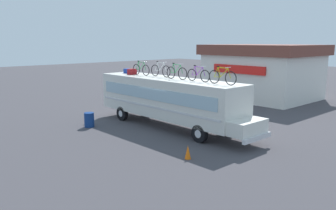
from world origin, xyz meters
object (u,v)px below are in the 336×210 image
(luggage_bag_2, at_px, (132,72))
(rooftop_bicycle_5, at_px, (222,77))
(luggage_bag_1, at_px, (128,71))
(rooftop_bicycle_2, at_px, (161,70))
(rooftop_bicycle_4, at_px, (198,75))
(trash_bin, at_px, (89,120))
(bus, at_px, (169,98))
(traffic_cone, at_px, (188,152))
(rooftop_bicycle_3, at_px, (177,73))
(rooftop_bicycle_1, at_px, (141,69))

(luggage_bag_2, height_order, rooftop_bicycle_5, rooftop_bicycle_5)
(luggage_bag_1, distance_m, rooftop_bicycle_2, 3.39)
(rooftop_bicycle_4, distance_m, trash_bin, 7.40)
(trash_bin, bearing_deg, bus, 46.74)
(traffic_cone, bearing_deg, trash_bin, -178.35)
(luggage_bag_1, bearing_deg, rooftop_bicycle_5, -1.15)
(rooftop_bicycle_3, xyz_separation_m, rooftop_bicycle_5, (3.38, 0.03, -0.00))
(traffic_cone, bearing_deg, rooftop_bicycle_1, 156.14)
(bus, relative_size, trash_bin, 13.30)
(rooftop_bicycle_4, bearing_deg, rooftop_bicycle_5, -1.90)
(rooftop_bicycle_2, bearing_deg, luggage_bag_1, -178.70)
(bus, relative_size, rooftop_bicycle_2, 6.54)
(bus, height_order, rooftop_bicycle_1, rooftop_bicycle_1)
(bus, distance_m, rooftop_bicycle_3, 1.73)
(luggage_bag_2, relative_size, traffic_cone, 0.77)
(luggage_bag_1, distance_m, traffic_cone, 10.45)
(bus, relative_size, rooftop_bicycle_3, 6.93)
(rooftop_bicycle_3, distance_m, traffic_cone, 6.26)
(rooftop_bicycle_3, bearing_deg, rooftop_bicycle_5, 0.57)
(rooftop_bicycle_5, xyz_separation_m, trash_bin, (-7.41, -3.65, -2.97))
(luggage_bag_2, bearing_deg, trash_bin, -87.99)
(luggage_bag_2, height_order, rooftop_bicycle_4, rooftop_bicycle_4)
(luggage_bag_2, bearing_deg, rooftop_bicycle_3, 2.36)
(luggage_bag_1, xyz_separation_m, trash_bin, (1.10, -3.83, -2.73))
(rooftop_bicycle_3, relative_size, rooftop_bicycle_5, 0.95)
(rooftop_bicycle_3, relative_size, rooftop_bicycle_4, 1.03)
(rooftop_bicycle_4, height_order, trash_bin, rooftop_bicycle_4)
(rooftop_bicycle_2, distance_m, trash_bin, 5.41)
(rooftop_bicycle_4, bearing_deg, traffic_cone, -53.07)
(luggage_bag_2, relative_size, rooftop_bicycle_3, 0.28)
(rooftop_bicycle_1, height_order, rooftop_bicycle_5, rooftop_bicycle_5)
(rooftop_bicycle_1, xyz_separation_m, rooftop_bicycle_3, (3.38, 0.00, 0.00))
(rooftop_bicycle_5, height_order, traffic_cone, rooftop_bicycle_5)
(rooftop_bicycle_3, bearing_deg, rooftop_bicycle_4, 3.16)
(rooftop_bicycle_3, distance_m, trash_bin, 6.18)
(rooftop_bicycle_2, xyz_separation_m, trash_bin, (-2.28, -3.90, -2.98))
(luggage_bag_2, relative_size, rooftop_bicycle_4, 0.29)
(rooftop_bicycle_4, bearing_deg, rooftop_bicycle_3, -176.84)
(bus, relative_size, rooftop_bicycle_4, 7.13)
(rooftop_bicycle_4, bearing_deg, luggage_bag_2, -177.41)
(luggage_bag_1, height_order, luggage_bag_2, luggage_bag_2)
(bus, xyz_separation_m, rooftop_bicycle_3, (0.63, 0.01, 1.61))
(rooftop_bicycle_4, distance_m, traffic_cone, 5.33)
(rooftop_bicycle_4, xyz_separation_m, traffic_cone, (2.61, -3.47, -3.09))
(rooftop_bicycle_1, bearing_deg, bus, -0.14)
(luggage_bag_1, height_order, rooftop_bicycle_5, rooftop_bicycle_5)
(luggage_bag_1, bearing_deg, trash_bin, -73.90)
(rooftop_bicycle_4, xyz_separation_m, trash_bin, (-5.68, -3.71, -2.95))
(luggage_bag_1, relative_size, rooftop_bicycle_1, 0.33)
(bus, relative_size, luggage_bag_2, 24.63)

